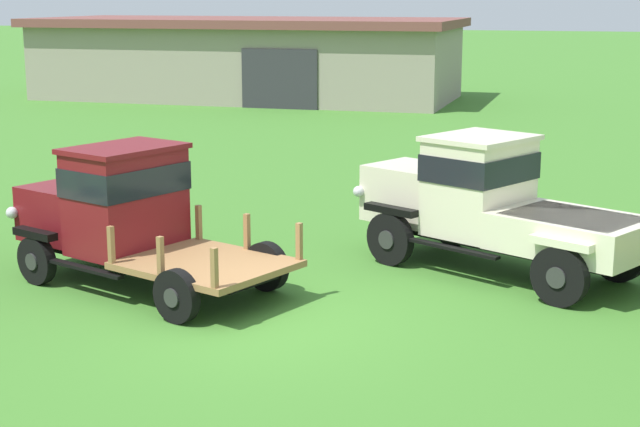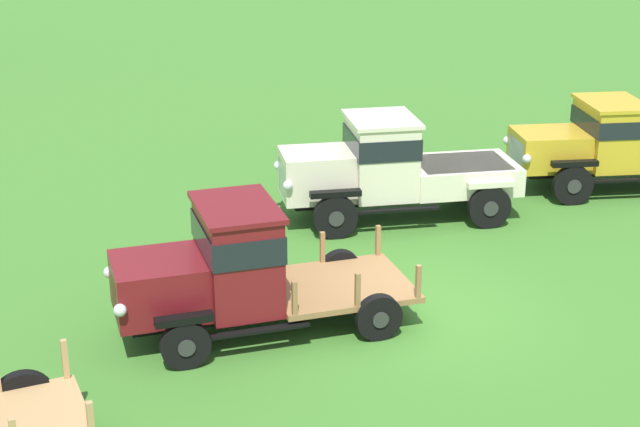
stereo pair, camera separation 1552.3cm
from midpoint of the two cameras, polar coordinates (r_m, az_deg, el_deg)
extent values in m
plane|color=#3D7528|center=(13.38, -20.94, -7.55)|extent=(240.00, 240.00, 0.00)
cylinder|color=black|center=(13.99, -49.47, -10.68)|extent=(0.88, 0.38, 0.87)
cylinder|color=#2D2D2D|center=(14.06, -49.32, -10.49)|extent=(0.30, 0.11, 0.30)
cube|color=tan|center=(13.35, -52.40, -11.87)|extent=(2.39, 2.26, 0.10)
cube|color=tan|center=(12.11, -50.92, -12.30)|extent=(0.10, 0.10, 0.58)
cube|color=tan|center=(13.47, -47.88, -8.65)|extent=(0.10, 0.10, 0.58)
cylinder|color=black|center=(13.65, -38.82, -8.64)|extent=(0.79, 0.44, 0.78)
cylinder|color=#2D2D2D|center=(13.56, -38.97, -8.85)|extent=(0.26, 0.12, 0.27)
cylinder|color=black|center=(15.29, -36.44, -5.25)|extent=(0.79, 0.44, 0.78)
cylinder|color=#2D2D2D|center=(15.38, -36.32, -5.09)|extent=(0.26, 0.12, 0.27)
cylinder|color=black|center=(12.75, -25.63, -7.75)|extent=(0.79, 0.44, 0.78)
cylinder|color=#2D2D2D|center=(12.66, -25.69, -7.97)|extent=(0.26, 0.12, 0.27)
cylinder|color=black|center=(14.50, -24.74, -4.23)|extent=(0.79, 0.44, 0.78)
cylinder|color=#2D2D2D|center=(14.59, -24.70, -4.06)|extent=(0.26, 0.12, 0.27)
cube|color=black|center=(13.94, -31.85, -6.14)|extent=(4.58, 2.60, 0.12)
cube|color=maroon|center=(14.32, -38.87, -4.79)|extent=(1.83, 1.78, 0.90)
cube|color=silver|center=(14.62, -41.32, -5.15)|extent=(0.44, 1.02, 0.67)
sphere|color=silver|center=(13.99, -42.52, -6.13)|extent=(0.20, 0.20, 0.20)
sphere|color=silver|center=(15.21, -40.41, -3.79)|extent=(0.20, 0.20, 0.20)
cube|color=black|center=(13.47, -39.24, -7.00)|extent=(0.90, 0.50, 0.12)
cube|color=black|center=(15.13, -36.78, -3.75)|extent=(0.90, 0.50, 0.12)
cube|color=maroon|center=(13.75, -34.27, -3.05)|extent=(1.66, 2.00, 1.60)
cube|color=black|center=(13.63, -34.57, -1.66)|extent=(1.72, 2.05, 0.45)
cube|color=maroon|center=(13.49, -34.97, 0.23)|extent=(1.80, 2.11, 0.08)
cube|color=black|center=(13.22, -34.10, -8.10)|extent=(1.53, 0.69, 0.05)
cube|color=black|center=(14.88, -32.24, -4.73)|extent=(1.53, 0.69, 0.05)
cube|color=olive|center=(13.60, -26.72, -5.29)|extent=(2.86, 2.64, 0.10)
cube|color=olive|center=(12.89, -32.07, -6.07)|extent=(0.10, 0.10, 0.56)
cube|color=olive|center=(14.54, -30.47, -2.94)|extent=(0.10, 0.10, 0.56)
cube|color=olive|center=(12.64, -27.52, -5.69)|extent=(0.10, 0.10, 0.56)
cube|color=olive|center=(14.31, -26.44, -2.54)|extent=(0.10, 0.10, 0.56)
cube|color=olive|center=(12.47, -22.83, -5.26)|extent=(0.10, 0.10, 0.56)
cube|color=olive|center=(14.17, -22.31, -2.12)|extent=(0.10, 0.10, 0.56)
cylinder|color=black|center=(16.63, -21.52, -0.41)|extent=(0.89, 0.59, 0.91)
cylinder|color=#2D2D2D|center=(16.53, -21.58, -0.54)|extent=(0.30, 0.18, 0.32)
cylinder|color=black|center=(18.30, -20.56, 1.58)|extent=(0.89, 0.59, 0.91)
cylinder|color=#2D2D2D|center=(18.40, -20.51, 1.68)|extent=(0.30, 0.18, 0.32)
cylinder|color=black|center=(16.28, -10.19, 0.31)|extent=(0.89, 0.59, 0.91)
cylinder|color=#2D2D2D|center=(16.18, -10.18, 0.18)|extent=(0.30, 0.18, 0.32)
cylinder|color=black|center=(17.98, -10.27, 2.27)|extent=(0.89, 0.59, 0.91)
cylinder|color=#2D2D2D|center=(18.08, -10.28, 2.37)|extent=(0.30, 0.18, 0.32)
cube|color=black|center=(17.20, -15.96, 1.23)|extent=(4.55, 3.04, 0.12)
cube|color=beige|center=(17.31, -22.00, 2.55)|extent=(1.89, 1.80, 0.98)
cube|color=silver|center=(17.49, -24.23, 2.23)|extent=(0.52, 0.90, 0.74)
sphere|color=silver|center=(16.85, -24.79, 1.76)|extent=(0.20, 0.20, 0.20)
sphere|color=silver|center=(18.10, -23.84, 3.11)|extent=(0.20, 0.20, 0.20)
cube|color=black|center=(16.47, -21.74, 1.23)|extent=(1.02, 0.67, 0.12)
cube|color=black|center=(18.15, -20.76, 3.08)|extent=(1.02, 0.67, 0.12)
cube|color=beige|center=(17.00, -17.60, 3.83)|extent=(1.87, 2.00, 1.57)
cube|color=black|center=(16.90, -17.72, 4.97)|extent=(1.93, 2.05, 0.44)
cube|color=beige|center=(16.79, -17.90, 6.52)|extent=(2.01, 2.12, 0.08)
cube|color=black|center=(16.41, -17.16, 0.10)|extent=(1.64, 0.96, 0.05)
cube|color=black|center=(18.07, -16.61, 2.02)|extent=(1.64, 0.96, 0.05)
cube|color=beige|center=(17.00, -11.47, 2.64)|extent=(2.79, 2.53, 0.58)
cube|color=black|center=(16.92, -11.54, 3.47)|extent=(2.35, 2.14, 0.06)
cube|color=beige|center=(16.11, -10.30, 2.00)|extent=(0.98, 0.65, 0.12)
cube|color=beige|center=(17.83, -10.37, 3.81)|extent=(0.98, 0.65, 0.12)
cylinder|color=black|center=(17.38, -2.63, 1.93)|extent=(0.87, 0.63, 0.91)
cylinder|color=#2D2D2D|center=(17.28, -2.60, 1.82)|extent=(0.29, 0.19, 0.32)
cylinder|color=black|center=(19.22, -3.08, 3.76)|extent=(0.87, 0.63, 0.91)
cylinder|color=#2D2D2D|center=(19.32, -3.11, 3.85)|extent=(0.29, 0.19, 0.32)
cube|color=black|center=(18.42, 1.48, 3.30)|extent=(4.38, 3.25, 0.12)
cube|color=gold|center=(18.12, -3.66, 4.53)|extent=(2.07, 1.99, 0.82)
cube|color=silver|center=(18.11, -6.08, 4.31)|extent=(0.61, 0.94, 0.62)
sphere|color=silver|center=(17.39, -6.07, 3.84)|extent=(0.20, 0.20, 0.20)
sphere|color=silver|center=(18.79, -6.17, 5.10)|extent=(0.20, 0.20, 0.20)
cube|color=black|center=(17.22, -2.66, 3.51)|extent=(0.99, 0.71, 0.12)
cube|color=black|center=(19.08, -3.11, 5.21)|extent=(0.99, 0.71, 0.12)
cube|color=gold|center=(18.17, 0.77, 5.58)|extent=(1.93, 2.09, 1.41)
cube|color=black|center=(18.09, 0.77, 6.55)|extent=(1.99, 2.15, 0.40)
cube|color=gold|center=(18.00, 0.78, 7.87)|extent=(2.07, 2.22, 0.08)
cube|color=black|center=(17.51, 1.57, 2.31)|extent=(1.53, 1.01, 0.05)
cube|color=black|center=(19.31, 0.74, 4.06)|extent=(1.53, 1.01, 0.05)
cube|color=olive|center=(18.38, 2.77, 4.36)|extent=(1.03, 1.62, 0.44)
camera|label=1|loc=(7.76, 55.68, 0.34)|focal=55.00mm
camera|label=2|loc=(7.76, -124.32, -0.34)|focal=55.00mm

